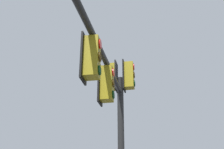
% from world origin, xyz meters
% --- Properties ---
extents(signal_mast_assembly, '(2.66, 4.96, 6.48)m').
position_xyz_m(signal_mast_assembly, '(0.86, 1.39, 4.64)').
color(signal_mast_assembly, black).
rests_on(signal_mast_assembly, ground).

